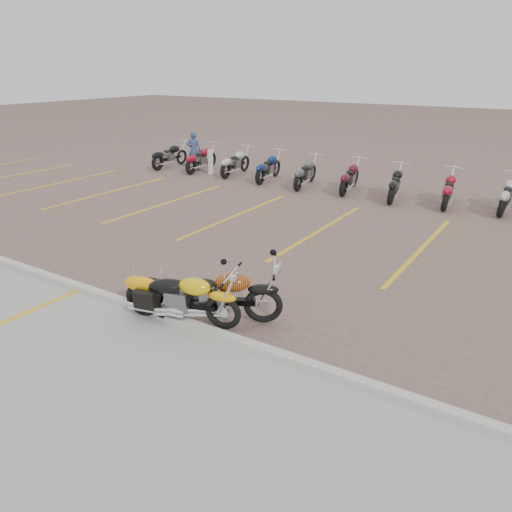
{
  "coord_description": "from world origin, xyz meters",
  "views": [
    {
      "loc": [
        5.44,
        -7.65,
        4.15
      ],
      "look_at": [
        0.65,
        -0.19,
        0.75
      ],
      "focal_mm": 35.0,
      "sensor_mm": 36.0,
      "label": 1
    }
  ],
  "objects": [
    {
      "name": "bg_bike_row",
      "position": [
        -0.28,
        8.53,
        0.55
      ],
      "size": [
        18.99,
        2.06,
        1.1
      ],
      "color": "black",
      "rests_on": "ground"
    },
    {
      "name": "concrete_apron",
      "position": [
        0.0,
        -4.5,
        0.01
      ],
      "size": [
        60.0,
        5.0,
        0.01
      ],
      "primitive_type": "cube",
      "color": "#9E9B93",
      "rests_on": "ground"
    },
    {
      "name": "bollard",
      "position": [
        -6.96,
        8.26,
        0.5
      ],
      "size": [
        0.17,
        0.17,
        1.0
      ],
      "primitive_type": "cube",
      "rotation": [
        0.0,
        0.0,
        -0.11
      ],
      "color": "silver",
      "rests_on": "ground"
    },
    {
      "name": "flame_cruiser",
      "position": [
        0.69,
        -1.6,
        0.47
      ],
      "size": [
        2.06,
        1.23,
        0.94
      ],
      "rotation": [
        0.09,
        0.0,
        0.51
      ],
      "color": "black",
      "rests_on": "ground"
    },
    {
      "name": "curb",
      "position": [
        0.0,
        -2.0,
        0.06
      ],
      "size": [
        60.0,
        0.18,
        0.12
      ],
      "primitive_type": "cube",
      "color": "#ADAAA3",
      "rests_on": "ground"
    },
    {
      "name": "ground",
      "position": [
        0.0,
        0.0,
        0.0
      ],
      "size": [
        100.0,
        100.0,
        0.0
      ],
      "primitive_type": "plane",
      "color": "#745A53",
      "rests_on": "ground"
    },
    {
      "name": "person_a",
      "position": [
        -8.1,
        8.64,
        0.81
      ],
      "size": [
        0.7,
        0.6,
        1.61
      ],
      "primitive_type": "imported",
      "rotation": [
        0.0,
        0.0,
        3.57
      ],
      "color": "navy",
      "rests_on": "ground"
    },
    {
      "name": "parking_stripes",
      "position": [
        0.0,
        4.0,
        0.0
      ],
      "size": [
        38.0,
        5.5,
        0.01
      ],
      "primitive_type": null,
      "color": "gold",
      "rests_on": "ground"
    },
    {
      "name": "yellow_cruiser",
      "position": [
        0.21,
        -1.91,
        0.44
      ],
      "size": [
        2.14,
        0.63,
        0.89
      ],
      "rotation": [
        0.08,
        0.0,
        0.23
      ],
      "color": "black",
      "rests_on": "ground"
    }
  ]
}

